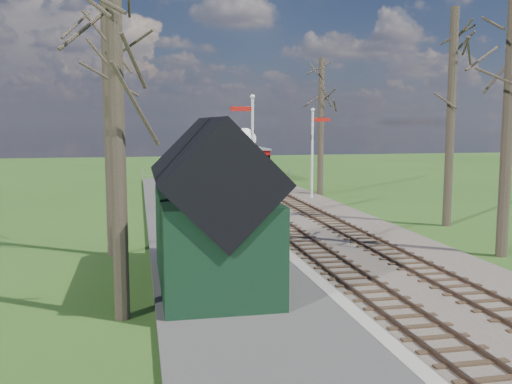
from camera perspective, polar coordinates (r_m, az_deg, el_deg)
ground at (r=14.42m, az=15.49°, el=-12.86°), size 140.00×140.00×0.00m
distant_hills at (r=79.62m, az=-5.78°, el=-8.38°), size 114.40×48.00×22.02m
ballast_bed at (r=35.20m, az=0.92°, el=-0.83°), size 8.00×60.00×0.10m
track_near at (r=34.93m, az=-1.16°, el=-0.81°), size 1.60×60.00×0.15m
track_far at (r=35.50m, az=2.97°, el=-0.69°), size 1.60×60.00×0.15m
platform at (r=26.60m, az=-5.42°, el=-3.30°), size 5.00×44.00×0.20m
coping_strip at (r=26.95m, az=-0.55°, el=-3.13°), size 0.40×44.00×0.21m
station_shed at (r=16.36m, az=-4.43°, el=-2.06°), size 3.25×6.30×4.78m
semaphore_near at (r=28.60m, az=-0.49°, el=4.55°), size 1.22×0.24×6.22m
semaphore_far at (r=35.70m, az=5.77°, el=4.56°), size 1.22×0.24×5.72m
bare_trees at (r=23.42m, az=7.46°, el=7.84°), size 15.51×22.39×12.00m
fence_line at (r=48.67m, az=-3.83°, el=1.91°), size 12.60×0.08×1.00m
locomotive at (r=35.39m, az=-1.39°, el=2.37°), size 1.72×4.01×4.30m
coach at (r=41.39m, az=-2.87°, el=2.30°), size 2.01×6.88×2.11m
red_carriage_a at (r=46.11m, az=-0.51°, el=2.90°), size 2.15×5.32×2.26m
red_carriage_b at (r=51.51m, az=-1.70°, el=3.32°), size 2.15×5.32×2.26m
sign_board at (r=18.90m, az=-0.06°, el=-5.32°), size 0.25×0.83×1.21m
bench at (r=16.91m, az=0.63°, el=-7.41°), size 1.07×1.66×0.92m
person at (r=17.31m, az=-0.75°, el=-6.28°), size 0.47×0.57×1.33m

